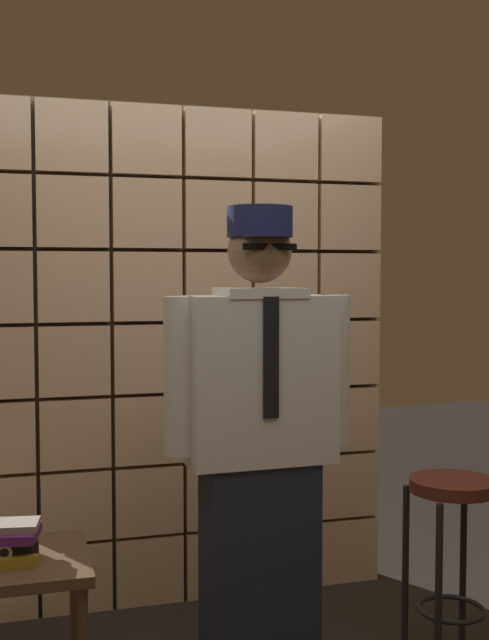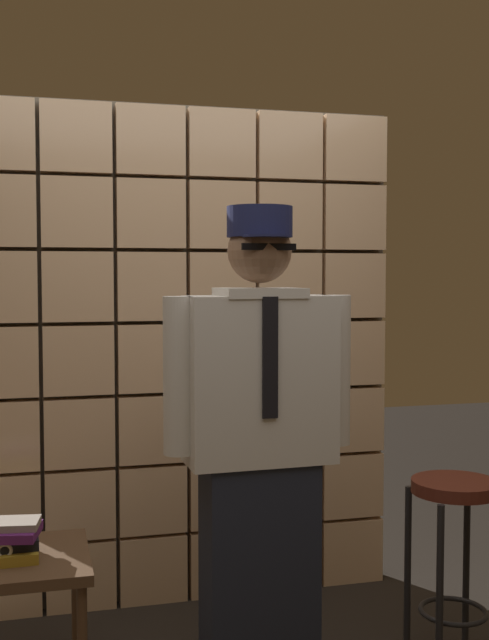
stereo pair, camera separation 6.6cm
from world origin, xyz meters
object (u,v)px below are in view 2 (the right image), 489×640
at_px(bar_stool, 454,528).
at_px(standing_person, 259,442).
at_px(side_table, 16,575).
at_px(book_stack, 10,540).

bearing_deg(bar_stool, standing_person, 178.55).
height_order(bar_stool, side_table, bar_stool).
distance_m(standing_person, side_table, 1.00).
distance_m(bar_stool, book_stack, 1.68).
bearing_deg(book_stack, side_table, 50.13).
bearing_deg(standing_person, bar_stool, -3.34).
bearing_deg(side_table, standing_person, -10.69).
relative_size(bar_stool, book_stack, 3.18).
height_order(side_table, book_stack, book_stack).
height_order(bar_stool, book_stack, bar_stool).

